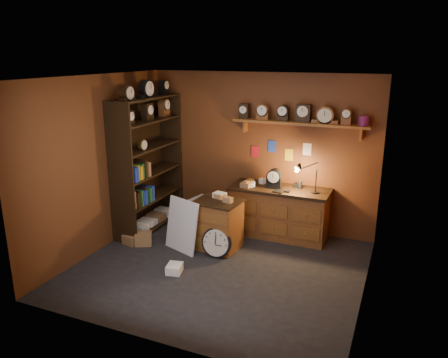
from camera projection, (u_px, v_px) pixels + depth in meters
floor at (219, 268)px, 6.32m from camera, size 4.00×4.00×0.00m
room_shell at (225, 151)px, 5.92m from camera, size 4.02×3.62×2.71m
shelving_unit at (146, 158)px, 7.51m from camera, size 0.47×1.60×2.58m
workbench at (279, 209)px, 7.32m from camera, size 1.65×0.66×1.36m
low_cabinet at (218, 223)px, 6.87m from camera, size 0.74×0.64×0.88m
big_round_clock at (216, 243)px, 6.62m from camera, size 0.47×0.16×0.47m
white_panel at (182, 249)px, 6.92m from camera, size 0.66×0.38×0.84m
mini_fridge at (205, 213)px, 7.82m from camera, size 0.56×0.58×0.49m
floor_box_a at (132, 239)px, 7.11m from camera, size 0.28×0.25×0.15m
floor_box_b at (174, 269)px, 6.18m from camera, size 0.25×0.28×0.12m
floor_box_c at (144, 239)px, 7.08m from camera, size 0.34×0.32×0.20m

